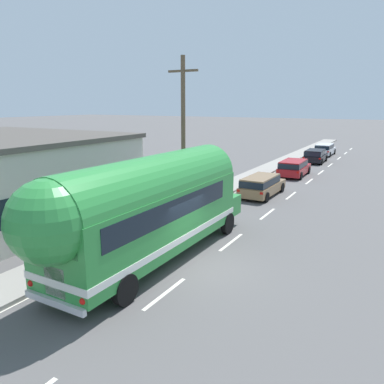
% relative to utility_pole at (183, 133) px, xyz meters
% --- Properties ---
extents(ground_plane, '(300.00, 300.00, 0.00)m').
position_rel_utility_pole_xyz_m(ground_plane, '(4.49, -6.39, -4.42)').
color(ground_plane, '#565454').
extents(lane_markings, '(3.77, 80.00, 0.01)m').
position_rel_utility_pole_xyz_m(lane_markings, '(1.93, 6.59, -4.42)').
color(lane_markings, silver).
rests_on(lane_markings, ground).
extents(sidewalk_slab, '(2.06, 90.00, 0.15)m').
position_rel_utility_pole_xyz_m(sidewalk_slab, '(-0.17, 3.61, -4.35)').
color(sidewalk_slab, gray).
rests_on(sidewalk_slab, ground).
extents(utility_pole, '(1.80, 0.24, 8.50)m').
position_rel_utility_pole_xyz_m(utility_pole, '(0.00, 0.00, 0.00)').
color(utility_pole, brown).
rests_on(utility_pole, ground).
extents(painted_bus, '(2.66, 12.02, 4.12)m').
position_rel_utility_pole_xyz_m(painted_bus, '(2.67, -7.19, -2.12)').
color(painted_bus, '#2D8C3D').
rests_on(painted_bus, ground).
extents(car_lead, '(1.93, 4.66, 1.37)m').
position_rel_utility_pole_xyz_m(car_lead, '(2.78, 5.41, -3.63)').
color(car_lead, olive).
rests_on(car_lead, ground).
extents(car_second, '(2.07, 4.58, 1.37)m').
position_rel_utility_pole_xyz_m(car_second, '(2.80, 13.56, -3.63)').
color(car_second, '#A5191E').
rests_on(car_second, ground).
extents(car_third, '(2.03, 4.30, 1.37)m').
position_rel_utility_pole_xyz_m(car_third, '(2.79, 22.14, -3.63)').
color(car_third, black).
rests_on(car_third, ground).
extents(car_fourth, '(1.90, 4.54, 1.37)m').
position_rel_utility_pole_xyz_m(car_fourth, '(2.58, 28.49, -3.64)').
color(car_fourth, white).
rests_on(car_fourth, ground).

